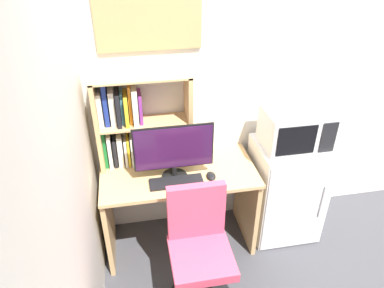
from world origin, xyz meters
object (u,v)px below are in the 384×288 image
(monitor, at_px, (174,150))
(mini_fridge, at_px, (285,189))
(wall_corkboard, at_px, (148,15))
(computer_mouse, at_px, (211,176))
(desk_chair, at_px, (199,257))
(microwave, at_px, (296,128))
(hutch_bookshelf, at_px, (131,122))
(keyboard, at_px, (176,182))

(monitor, distance_m, mini_fridge, 1.11)
(mini_fridge, xyz_separation_m, wall_corkboard, (-1.05, 0.29, 1.42))
(computer_mouse, bearing_deg, monitor, 167.36)
(computer_mouse, xyz_separation_m, wall_corkboard, (-0.37, 0.42, 1.08))
(wall_corkboard, bearing_deg, desk_chair, -77.36)
(computer_mouse, xyz_separation_m, microwave, (0.69, 0.13, 0.26))
(hutch_bookshelf, relative_size, desk_chair, 0.76)
(desk_chair, bearing_deg, computer_mouse, 68.23)
(monitor, xyz_separation_m, wall_corkboard, (-0.10, 0.36, 0.86))
(wall_corkboard, bearing_deg, computer_mouse, -48.73)
(hutch_bookshelf, bearing_deg, wall_corkboard, 26.30)
(monitor, height_order, computer_mouse, monitor)
(microwave, bearing_deg, monitor, -175.90)
(hutch_bookshelf, distance_m, desk_chair, 1.09)
(hutch_bookshelf, relative_size, wall_corkboard, 0.99)
(microwave, relative_size, desk_chair, 0.52)
(desk_chair, bearing_deg, wall_corkboard, 102.64)
(hutch_bookshelf, bearing_deg, microwave, -8.94)
(wall_corkboard, bearing_deg, mini_fridge, -15.44)
(monitor, bearing_deg, wall_corkboard, 105.38)
(monitor, distance_m, computer_mouse, 0.35)
(monitor, bearing_deg, keyboard, -88.74)
(monitor, distance_m, wall_corkboard, 0.94)
(mini_fridge, relative_size, desk_chair, 0.93)
(mini_fridge, height_order, desk_chair, desk_chair)
(wall_corkboard, bearing_deg, microwave, -15.29)
(wall_corkboard, bearing_deg, monitor, -74.62)
(hutch_bookshelf, height_order, desk_chair, hutch_bookshelf)
(keyboard, xyz_separation_m, computer_mouse, (0.27, 0.02, 0.01))
(monitor, relative_size, desk_chair, 0.61)
(mini_fridge, bearing_deg, desk_chair, -146.92)
(keyboard, relative_size, computer_mouse, 3.78)
(computer_mouse, distance_m, desk_chair, 0.58)
(microwave, height_order, wall_corkboard, wall_corkboard)
(mini_fridge, bearing_deg, microwave, 89.78)
(mini_fridge, bearing_deg, monitor, -176.08)
(keyboard, height_order, mini_fridge, mini_fridge)
(hutch_bookshelf, height_order, mini_fridge, hutch_bookshelf)
(keyboard, bearing_deg, wall_corkboard, 102.88)
(keyboard, relative_size, microwave, 0.79)
(wall_corkboard, bearing_deg, hutch_bookshelf, -153.70)
(monitor, height_order, microwave, same)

